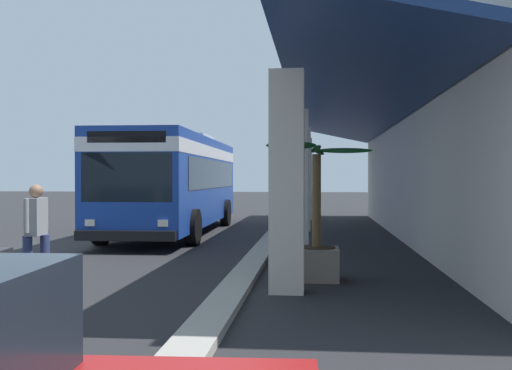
{
  "coord_description": "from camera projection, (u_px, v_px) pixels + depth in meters",
  "views": [
    {
      "loc": [
        15.84,
        6.17,
        1.85
      ],
      "look_at": [
        -0.24,
        4.57,
        1.64
      ],
      "focal_mm": 42.56,
      "sensor_mm": 36.0,
      "label": 1
    }
  ],
  "objects": [
    {
      "name": "ground",
      "position": [
        388.0,
        249.0,
        15.6
      ],
      "size": [
        120.0,
        120.0,
        0.0
      ],
      "primitive_type": "plane",
      "color": "#262628"
    },
    {
      "name": "curb_strip",
      "position": [
        272.0,
        237.0,
        18.18
      ],
      "size": [
        26.9,
        0.5,
        0.12
      ],
      "primitive_type": "cube",
      "color": "#9E998E",
      "rests_on": "ground"
    },
    {
      "name": "transit_bus",
      "position": [
        175.0,
        177.0,
        20.09
      ],
      "size": [
        11.26,
        2.98,
        3.34
      ],
      "color": "#193D9E",
      "rests_on": "ground"
    },
    {
      "name": "pedestrian",
      "position": [
        36.0,
        228.0,
        10.4
      ],
      "size": [
        0.69,
        0.38,
        1.72
      ],
      "color": "navy",
      "rests_on": "ground"
    },
    {
      "name": "potted_palm",
      "position": [
        317.0,
        243.0,
        10.89
      ],
      "size": [
        2.14,
        1.93,
        2.51
      ],
      "color": "gray",
      "rests_on": "ground"
    }
  ]
}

